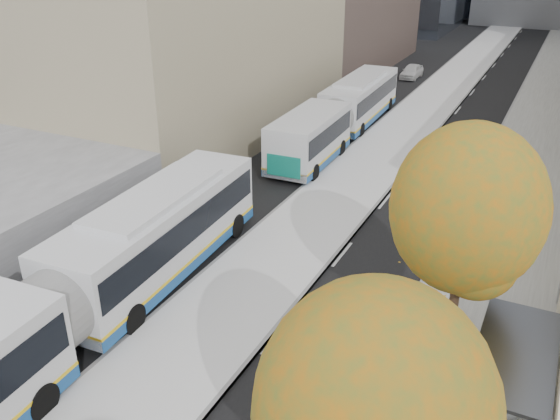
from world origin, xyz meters
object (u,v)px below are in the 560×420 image
Objects in this scene: bus_shelter at (522,368)px; cyclist at (310,405)px; bus_far at (341,113)px; bus_near at (84,289)px; distant_car at (412,71)px.

bus_shelter is 5.42m from cyclist.
cyclist is (8.12, -23.39, -0.79)m from bus_far.
bus_shelter is 0.25× the size of bus_far.
bus_near is at bearing -91.73° from bus_far.
bus_far is (-12.88, 21.22, -0.58)m from bus_shelter.
bus_near reaches higher than cyclist.
cyclist is at bearing -77.66° from distant_car.
bus_near reaches higher than bus_shelter.
bus_far is at bearing 121.26° from bus_shelter.
bus_near is at bearing -173.03° from bus_shelter.
cyclist is (-4.76, -2.18, -1.38)m from bus_shelter.
bus_near is (-12.90, -1.58, -0.46)m from bus_shelter.
bus_shelter is at bearing -60.41° from bus_far.
bus_far reaches higher than bus_shelter.
bus_near is 5.26× the size of distant_car.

